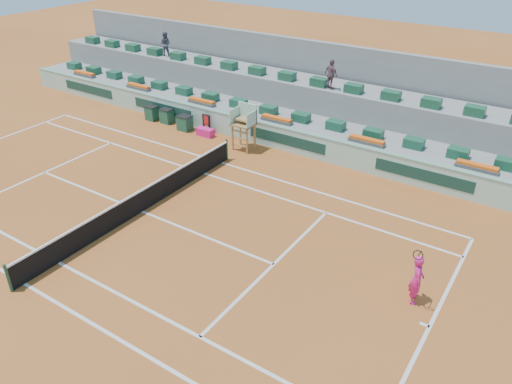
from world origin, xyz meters
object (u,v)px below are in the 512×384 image
player_bag (205,132)px  tennis_player (417,279)px  drink_cooler_a (185,123)px  umpire_chair (245,121)px

player_bag → tennis_player: size_ratio=0.43×
player_bag → drink_cooler_a: size_ratio=1.18×
drink_cooler_a → player_bag: bearing=-1.5°
player_bag → drink_cooler_a: bearing=178.5°
drink_cooler_a → tennis_player: tennis_player is taller
player_bag → umpire_chair: size_ratio=0.41×
tennis_player → drink_cooler_a: bearing=155.9°
player_bag → umpire_chair: (2.78, -0.19, 1.32)m
tennis_player → player_bag: bearing=153.8°
drink_cooler_a → tennis_player: bearing=-24.1°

